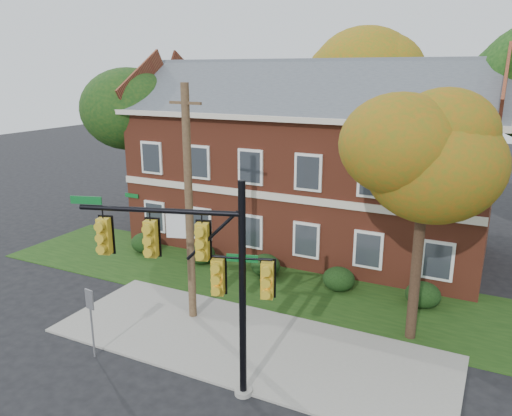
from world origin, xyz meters
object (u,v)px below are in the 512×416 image
at_px(hedge_far_left, 144,243).
at_px(utility_pole, 189,206).
at_px(apartment_building, 309,153).
at_px(tree_far_rear, 374,76).
at_px(hedge_left, 201,253).
at_px(traffic_signal, 201,265).
at_px(tree_left_rear, 146,115).
at_px(hedge_far_right, 423,295).
at_px(sign_post, 91,312).
at_px(hedge_center, 265,265).
at_px(tree_near_right, 434,153).
at_px(hedge_right, 339,279).

height_order(hedge_far_left, utility_pole, utility_pole).
relative_size(apartment_building, tree_far_rear, 1.63).
distance_m(apartment_building, hedge_far_left, 9.82).
relative_size(hedge_left, tree_far_rear, 0.12).
relative_size(apartment_building, traffic_signal, 2.92).
xyz_separation_m(tree_left_rear, tree_far_rear, (11.07, 8.96, 2.16)).
bearing_deg(hedge_far_right, sign_post, -136.75).
height_order(hedge_center, tree_near_right, tree_near_right).
relative_size(apartment_building, tree_left_rear, 2.12).
relative_size(traffic_signal, utility_pole, 0.73).
relative_size(hedge_left, traffic_signal, 0.22).
height_order(hedge_center, traffic_signal, traffic_signal).
relative_size(apartment_building, hedge_far_right, 13.43).
distance_m(hedge_right, tree_near_right, 7.72).
height_order(traffic_signal, utility_pole, utility_pole).
relative_size(hedge_far_left, utility_pole, 0.16).
relative_size(hedge_far_right, tree_far_rear, 0.12).
distance_m(hedge_far_left, tree_left_rear, 7.90).
bearing_deg(hedge_far_left, utility_pole, -38.00).
distance_m(tree_near_right, tree_far_rear, 17.12).
relative_size(hedge_left, hedge_far_right, 1.00).
distance_m(hedge_right, utility_pole, 7.58).
xyz_separation_m(hedge_right, traffic_signal, (-1.42, -8.54, 3.47)).
bearing_deg(tree_far_rear, sign_post, -99.21).
relative_size(apartment_building, hedge_center, 13.43).
bearing_deg(utility_pole, hedge_center, 86.41).
relative_size(apartment_building, utility_pole, 2.13).
height_order(apartment_building, hedge_right, apartment_building).
xyz_separation_m(hedge_far_left, tree_far_rear, (8.34, 13.09, 8.32)).
height_order(hedge_far_left, sign_post, sign_post).
relative_size(hedge_far_left, hedge_center, 1.00).
xyz_separation_m(hedge_far_left, traffic_signal, (9.08, -8.54, 3.47)).
bearing_deg(hedge_far_left, tree_near_right, -11.27).
bearing_deg(sign_post, hedge_far_right, 50.76).
bearing_deg(hedge_far_right, hedge_right, 180.00).
xyz_separation_m(hedge_far_left, hedge_far_right, (14.00, 0.00, 0.00)).
height_order(hedge_left, hedge_right, same).
bearing_deg(tree_far_rear, hedge_right, -80.64).
bearing_deg(hedge_right, tree_far_rear, 99.36).
bearing_deg(hedge_left, utility_pole, -60.74).
distance_m(apartment_building, sign_post, 14.45).
relative_size(hedge_left, hedge_center, 1.00).
relative_size(tree_near_right, traffic_signal, 1.33).
bearing_deg(traffic_signal, sign_post, 164.21).
distance_m(hedge_center, tree_near_right, 9.90).
relative_size(hedge_far_right, tree_left_rear, 0.16).
height_order(hedge_right, sign_post, sign_post).
relative_size(hedge_center, utility_pole, 0.16).
bearing_deg(hedge_right, hedge_center, 180.00).
height_order(hedge_far_right, traffic_signal, traffic_signal).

